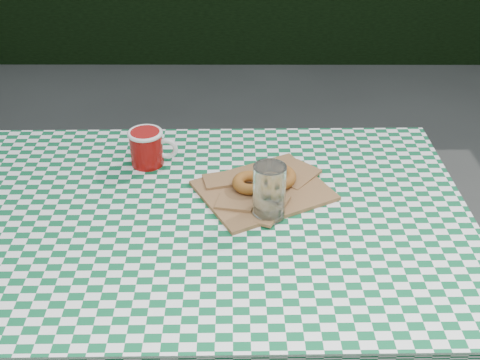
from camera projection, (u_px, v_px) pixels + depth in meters
The scene contains 7 objects.
table at pixel (209, 323), 1.69m from camera, with size 1.30×0.87×0.75m, color brown.
tablecloth at pixel (205, 215), 1.48m from camera, with size 1.32×0.89×0.01m, color #0D5932.
paper_bag at pixel (263, 189), 1.56m from camera, with size 0.31×0.25×0.02m, color #9C7244.
bagel_front at pixel (250, 183), 1.54m from camera, with size 0.09×0.09×0.03m, color #A35921.
bagel_back at pixel (279, 177), 1.56m from camera, with size 0.09×0.09×0.03m, color #99561F.
coffee_mug at pixel (146, 148), 1.65m from camera, with size 0.18×0.18×0.10m, color #8F0B09, non-canonical shape.
drinking_glass at pixel (269, 192), 1.43m from camera, with size 0.08×0.08×0.14m, color white.
Camera 1 is at (0.08, -1.18, 1.63)m, focal length 44.87 mm.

